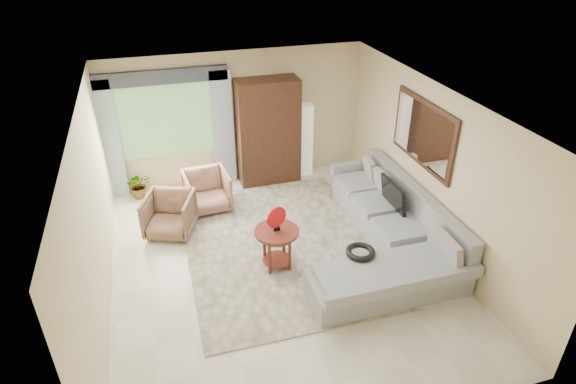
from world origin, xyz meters
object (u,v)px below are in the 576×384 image
object	(u,v)px
potted_plant	(139,185)
armoire	(268,132)
armchair_left	(170,215)
sectional_sofa	(389,236)
armchair_right	(207,191)
tv_screen	(393,195)
coffee_table	(277,248)
floor_lamp	(306,140)

from	to	relation	value
potted_plant	armoire	world-z (taller)	armoire
armchair_left	armoire	world-z (taller)	armoire
sectional_sofa	armchair_right	bearing A→B (deg)	140.52
tv_screen	coffee_table	world-z (taller)	tv_screen
tv_screen	floor_lamp	distance (m)	2.56
tv_screen	coffee_table	distance (m)	2.17
coffee_table	armchair_right	bearing A→B (deg)	110.60
tv_screen	floor_lamp	world-z (taller)	floor_lamp
potted_plant	armchair_right	bearing A→B (deg)	-33.34
armoire	floor_lamp	bearing A→B (deg)	4.29
sectional_sofa	coffee_table	world-z (taller)	sectional_sofa
armchair_left	floor_lamp	size ratio (longest dim) A/B	0.53
potted_plant	floor_lamp	distance (m)	3.39
coffee_table	armchair_left	xyz separation A→B (m)	(-1.48, 1.40, 0.01)
armchair_right	armoire	world-z (taller)	armoire
tv_screen	armchair_right	xyz separation A→B (m)	(-2.86, 1.65, -0.36)
armchair_right	coffee_table	bearing A→B (deg)	-74.21
sectional_sofa	coffee_table	size ratio (longest dim) A/B	5.17
potted_plant	floor_lamp	xyz separation A→B (m)	(3.35, 0.04, 0.50)
armoire	potted_plant	bearing A→B (deg)	179.48
armchair_left	armchair_right	size ratio (longest dim) A/B	0.99
tv_screen	armoire	size ratio (longest dim) A/B	0.35
floor_lamp	armchair_left	bearing A→B (deg)	-153.42
sectional_sofa	potted_plant	bearing A→B (deg)	142.35
coffee_table	armoire	size ratio (longest dim) A/B	0.32
floor_lamp	tv_screen	bearing A→B (deg)	-74.16
armchair_right	potted_plant	world-z (taller)	armchair_right
sectional_sofa	tv_screen	xyz separation A→B (m)	(0.27, 0.49, 0.44)
tv_screen	armchair_left	world-z (taller)	tv_screen
coffee_table	armchair_right	world-z (taller)	armchair_right
armoire	tv_screen	bearing A→B (deg)	-58.06
armchair_right	potted_plant	size ratio (longest dim) A/B	1.56
sectional_sofa	coffee_table	bearing A→B (deg)	176.47
armchair_right	floor_lamp	size ratio (longest dim) A/B	0.53
sectional_sofa	armchair_left	xyz separation A→B (m)	(-3.31, 1.52, 0.08)
sectional_sofa	armchair_left	distance (m)	3.65
potted_plant	floor_lamp	bearing A→B (deg)	0.63
sectional_sofa	tv_screen	world-z (taller)	tv_screen
tv_screen	armchair_right	size ratio (longest dim) A/B	0.93
coffee_table	floor_lamp	distance (m)	3.20
tv_screen	coffee_table	bearing A→B (deg)	-169.80
tv_screen	floor_lamp	xyz separation A→B (m)	(-0.70, 2.47, 0.03)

